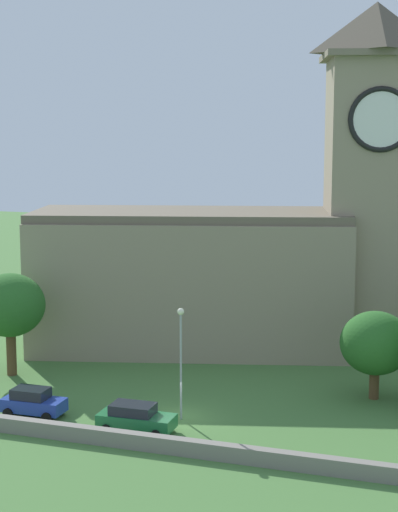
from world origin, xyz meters
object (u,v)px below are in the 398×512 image
car_green (136,418)px  tree_churchyard (375,343)px  car_blue (33,402)px  church (250,247)px  streetlamp_west_mid (181,346)px  tree_riverside_east (10,306)px

car_green → tree_churchyard: tree_churchyard is taller
car_blue → car_green: bearing=-4.0°
church → car_blue: church is taller
church → car_blue: 24.10m
streetlamp_west_mid → tree_riverside_east: bearing=161.8°
church → car_blue: bearing=-112.6°
church → tree_riverside_east: bearing=-138.1°
church → tree_riverside_east: church is taller
car_blue → car_green: (7.47, -0.52, -0.03)m
church → tree_churchyard: church is taller
church → car_blue: size_ratio=8.17×
church → streetlamp_west_mid: church is taller
tree_riverside_east → car_green: bearing=-30.7°
streetlamp_west_mid → tree_churchyard: streetlamp_west_mid is taller
streetlamp_west_mid → church: bearing=91.9°
church → tree_riverside_east: 20.40m
church → car_green: size_ratio=7.02×
car_blue → tree_churchyard: bearing=27.6°
streetlamp_west_mid → tree_riverside_east: size_ratio=0.94×
car_blue → car_green: size_ratio=0.86×
car_blue → car_green: 7.49m
church → streetlamp_west_mid: 18.97m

